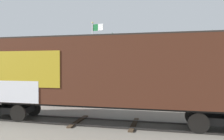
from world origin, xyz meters
name	(u,v)px	position (x,y,z in m)	size (l,w,h in m)	color
ground_plane	(86,123)	(0.00, 0.00, 0.00)	(260.00, 260.00, 0.00)	slate
track	(113,123)	(1.40, -0.04, 0.04)	(59.94, 6.35, 0.08)	#4C4742
freight_car	(104,72)	(0.93, 0.00, 2.68)	(17.50, 4.07, 4.62)	#472316
flagpole	(94,50)	(-2.08, 10.81, 4.59)	(1.24, 0.41, 7.44)	silver
hillside	(136,62)	(0.10, 62.41, 4.09)	(154.96, 29.56, 12.94)	gray
parked_car_red	(78,93)	(-2.13, 5.28, 0.84)	(4.37, 2.10, 1.71)	#B21E1E
parked_car_white	(159,96)	(4.06, 4.69, 0.83)	(4.58, 2.53, 1.62)	silver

